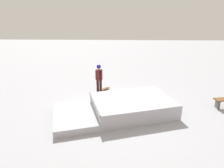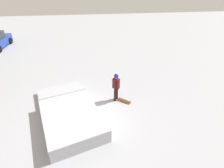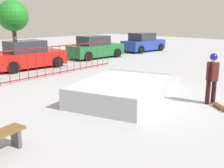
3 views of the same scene
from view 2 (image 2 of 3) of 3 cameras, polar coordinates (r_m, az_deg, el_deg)
name	(u,v)px [view 2 (image 2 of 3)]	position (r m, az deg, el deg)	size (l,w,h in m)	color
ground_plane	(82,118)	(9.56, -9.62, -10.63)	(60.00, 60.00, 0.00)	#A8AAB2
skate_ramp	(69,114)	(9.42, -13.44, -9.32)	(5.93, 4.09, 0.74)	#B0B3BB
skater	(116,85)	(10.14, 1.32, -0.36)	(0.39, 0.44, 1.73)	black
skateboard	(124,101)	(10.50, 3.95, -5.32)	(0.66, 0.75, 0.09)	#593314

